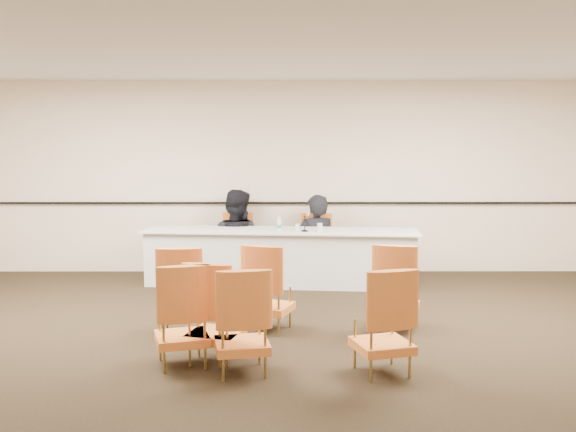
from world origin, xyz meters
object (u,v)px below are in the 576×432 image
Objects in this scene: panelist_second_chair at (236,245)px; aud_chair_front_right at (397,286)px; panelist_main_chair at (316,246)px; panelist_second at (236,249)px; panel_table at (281,257)px; aud_chair_front_mid at (269,287)px; coffee_cup at (320,228)px; panelist_main at (316,253)px; microphone at (305,223)px; drinking_glass at (297,227)px; aud_chair_back_right at (382,320)px; aud_chair_back_mid at (242,320)px; aud_chair_front_left at (182,290)px; aud_chair_extra at (215,311)px; aud_chair_back_left at (182,314)px; water_bottle at (279,223)px.

panelist_second_chair is 1.00× the size of aud_chair_front_right.
panelist_second is at bearing 180.00° from panelist_main_chair.
panel_table is 4.14× the size of aud_chair_front_mid.
coffee_cup is at bearing 126.31° from aud_chair_front_right.
panelist_main is 6.95× the size of microphone.
microphone reaches higher than drinking_glass.
panelist_main_chair is 4.24m from aud_chair_back_right.
aud_chair_back_mid is at bearing -79.26° from panelist_second_chair.
panelist_second_chair is 9.50× the size of drinking_glass.
panel_table is at bearing 64.49° from aud_chair_front_left.
panelist_second is 3.57m from aud_chair_front_right.
aud_chair_front_right is (2.30, 0.18, 0.00)m from aud_chair_front_left.
aud_chair_back_right is at bearing 80.97° from panelist_main.
drinking_glass is at bearing 101.12° from aud_chair_front_mid.
aud_chair_extra is (-0.91, -3.21, -0.44)m from microphone.
drinking_glass is 2.34m from aud_chair_front_mid.
aud_chair_front_right is at bearing 90.36° from panelist_main.
microphone is at bearing 98.19° from aud_chair_front_mid.
panel_table is 4.14× the size of aud_chair_back_right.
aud_chair_front_left is at bearing -158.17° from aud_chair_front_right.
coffee_cup reaches higher than panel_table.
panelist_main_chair and aud_chair_back_right have the same top height.
aud_chair_extra is at bearing -109.40° from coffee_cup.
aud_chair_front_mid and aud_chair_back_right have the same top height.
panelist_second reaches higher than panelist_main.
panelist_second_chair is (-1.23, 0.12, 0.00)m from panelist_main_chair.
panelist_main_chair is at bearing 50.64° from panel_table.
panel_table is at bearing 30.78° from panelist_main.
drinking_glass is at bearing 84.78° from aud_chair_back_right.
aud_chair_back_left is at bearing 149.36° from aud_chair_back_mid.
panelist_main is 4.24m from aud_chair_back_left.
panelist_main is 0.96m from water_bottle.
coffee_cup is 0.13× the size of aud_chair_extra.
microphone is at bearing 171.86° from coffee_cup.
aud_chair_extra is at bearing -103.74° from drinking_glass.
panelist_main is 1.87× the size of aud_chair_back_left.
aud_chair_front_right is (0.75, -2.86, 0.10)m from panelist_main.
aud_chair_extra is at bearing -94.03° from panel_table.
panel_table is 32.50× the size of coffee_cup.
panel_table is 4.14× the size of aud_chair_back_left.
water_bottle reaches higher than aud_chair_front_right.
aud_chair_back_mid is at bearing -98.62° from drinking_glass.
panelist_main is 8.38× the size of water_bottle.
aud_chair_front_left is (-1.55, -3.03, 0.00)m from panelist_main_chair.
panelist_second is 4.63m from aud_chair_back_right.
aud_chair_back_right is 1.00× the size of aud_chair_extra.
microphone is 0.16m from drinking_glass.
aud_chair_back_left is at bearing -98.44° from panel_table.
panelist_second reaches higher than aud_chair_back_mid.
panelist_main_chair and aud_chair_front_mid have the same top height.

